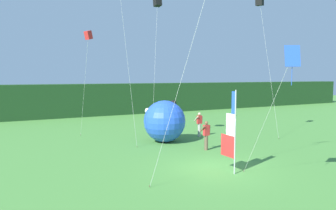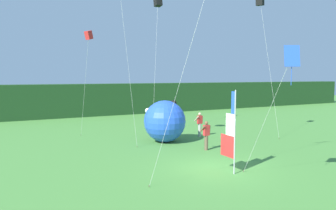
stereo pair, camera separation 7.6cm
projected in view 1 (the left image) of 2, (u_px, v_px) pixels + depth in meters
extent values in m
plane|color=#478438|center=(219.00, 168.00, 15.46)|extent=(120.00, 120.00, 0.00)
cube|color=#1E421E|center=(91.00, 100.00, 36.08)|extent=(80.00, 2.40, 3.52)
cylinder|color=#B7B7BC|center=(235.00, 132.00, 14.40)|extent=(0.06, 0.06, 3.77)
cube|color=red|center=(228.00, 146.00, 14.91)|extent=(0.02, 0.97, 1.01)
cube|color=white|center=(230.00, 125.00, 14.66)|extent=(0.02, 0.60, 1.01)
cube|color=blue|center=(234.00, 103.00, 14.41)|extent=(0.02, 0.23, 1.01)
cylinder|color=brown|center=(206.00, 143.00, 19.26)|extent=(0.22, 0.22, 0.88)
cube|color=red|center=(206.00, 130.00, 19.19)|extent=(0.36, 0.20, 0.63)
sphere|color=brown|center=(206.00, 123.00, 19.15)|extent=(0.20, 0.20, 0.20)
cylinder|color=brown|center=(202.00, 129.00, 19.13)|extent=(0.09, 0.48, 0.42)
cylinder|color=brown|center=(209.00, 130.00, 19.31)|extent=(0.09, 0.14, 0.56)
cylinder|color=#B7B2A3|center=(199.00, 130.00, 23.59)|extent=(0.22, 0.22, 0.94)
cube|color=red|center=(199.00, 120.00, 23.53)|extent=(0.36, 0.20, 0.59)
sphere|color=beige|center=(199.00, 114.00, 23.49)|extent=(0.20, 0.20, 0.20)
cylinder|color=beige|center=(196.00, 119.00, 23.47)|extent=(0.09, 0.48, 0.42)
cylinder|color=beige|center=(202.00, 120.00, 23.64)|extent=(0.09, 0.14, 0.56)
sphere|color=blue|center=(165.00, 121.00, 21.54)|extent=(2.78, 2.78, 2.78)
sphere|color=white|center=(148.00, 111.00, 21.93)|extent=(0.39, 0.39, 0.39)
sphere|color=black|center=(173.00, 103.00, 21.85)|extent=(0.39, 0.39, 0.39)
sphere|color=white|center=(176.00, 108.00, 22.25)|extent=(0.39, 0.39, 0.39)
cylinder|color=brown|center=(150.00, 186.00, 12.82)|extent=(0.03, 0.03, 0.08)
cylinder|color=silver|center=(189.00, 55.00, 12.42)|extent=(2.75, 1.33, 10.37)
cylinder|color=brown|center=(244.00, 171.00, 14.91)|extent=(0.03, 0.03, 0.08)
cylinder|color=silver|center=(266.00, 119.00, 13.59)|extent=(0.06, 2.53, 5.14)
cube|color=blue|center=(292.00, 56.00, 12.26)|extent=(0.60, 0.43, 0.81)
cylinder|color=blue|center=(292.00, 76.00, 12.33)|extent=(0.02, 0.02, 0.70)
cylinder|color=brown|center=(279.00, 138.00, 22.69)|extent=(0.03, 0.03, 0.08)
cylinder|color=silver|center=(269.00, 70.00, 22.73)|extent=(0.74, 1.47, 9.68)
cube|color=black|center=(260.00, 0.00, 22.78)|extent=(0.68, 0.66, 0.74)
cylinder|color=brown|center=(137.00, 147.00, 20.06)|extent=(0.03, 0.03, 0.08)
cylinder|color=silver|center=(128.00, 66.00, 19.90)|extent=(0.71, 1.02, 10.00)
cylinder|color=brown|center=(81.00, 135.00, 24.04)|extent=(0.03, 0.03, 0.08)
cylinder|color=silver|center=(84.00, 87.00, 23.06)|extent=(0.32, 1.70, 7.16)
cube|color=red|center=(88.00, 35.00, 22.07)|extent=(0.63, 0.58, 0.64)
cylinder|color=brown|center=(152.00, 133.00, 24.68)|extent=(0.03, 0.03, 0.08)
cylinder|color=silver|center=(155.00, 65.00, 25.61)|extent=(1.62, 2.33, 10.50)
cube|color=black|center=(157.00, 1.00, 26.55)|extent=(0.56, 0.68, 0.88)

